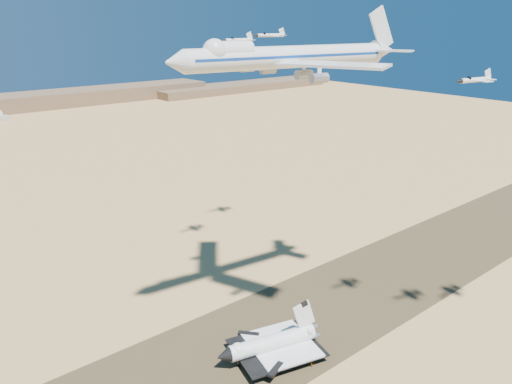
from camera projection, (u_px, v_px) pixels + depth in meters
ground at (245, 348)px, 164.02m from camera, size 1200.00×1200.00×0.00m
runway at (245, 348)px, 164.01m from camera, size 600.00×50.00×0.06m
ridgeline at (10, 106)px, 585.25m from camera, size 960.00×90.00×18.00m
shuttle at (271, 344)px, 158.39m from camera, size 35.69×27.52×17.48m
carrier_747 at (284, 57)px, 144.34m from camera, size 81.50×62.52×20.24m
crew_a at (312, 365)px, 154.85m from camera, size 0.42×0.62×1.65m
crew_b at (315, 358)px, 158.00m from camera, size 0.82×0.99×1.78m
crew_c at (308, 359)px, 157.59m from camera, size 0.88×1.02×1.56m
chase_jet_a at (475, 80)px, 138.10m from camera, size 14.53×8.16×3.65m
chase_jet_d at (238, 40)px, 185.74m from camera, size 15.19×8.02×3.78m
chase_jet_e at (270, 35)px, 211.20m from camera, size 15.12×8.75×3.84m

